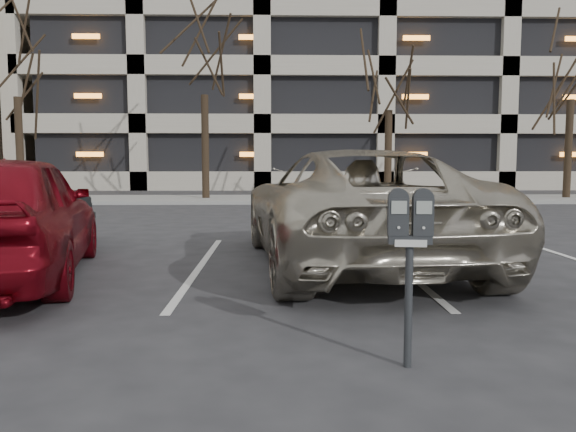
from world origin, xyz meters
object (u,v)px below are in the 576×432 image
object	(u,v)px
tree_d	(574,37)
parking_meter	(410,234)
suv_silver	(353,207)
tree_c	(390,54)
car_red	(3,216)
tree_a	(14,32)
tree_b	(204,29)

from	to	relation	value
tree_d	parking_meter	bearing A→B (deg)	-120.46
parking_meter	suv_silver	world-z (taller)	suv_silver
tree_c	parking_meter	distance (m)	18.58
car_red	parking_meter	bearing A→B (deg)	131.76
car_red	tree_c	bearing A→B (deg)	-130.53
tree_a	car_red	xyz separation A→B (m)	(6.32, -14.63, -5.49)
suv_silver	tree_b	bearing A→B (deg)	-80.00
tree_c	suv_silver	size ratio (longest dim) A/B	1.25
tree_a	tree_b	world-z (taller)	tree_b
tree_c	suv_silver	bearing A→B (deg)	-103.41
suv_silver	car_red	world-z (taller)	suv_silver
tree_c	suv_silver	xyz separation A→B (m)	(-3.23, -13.55, -4.72)
tree_d	tree_a	bearing A→B (deg)	180.00
tree_d	suv_silver	xyz separation A→B (m)	(-10.23, -13.55, -5.41)
tree_a	tree_d	bearing A→B (deg)	0.00
tree_b	tree_c	world-z (taller)	tree_b
suv_silver	parking_meter	bearing A→B (deg)	82.12
tree_a	car_red	size ratio (longest dim) A/B	1.83
tree_a	parking_meter	world-z (taller)	tree_a
parking_meter	tree_b	bearing A→B (deg)	107.73
parking_meter	suv_silver	bearing A→B (deg)	93.89
tree_d	parking_meter	world-z (taller)	tree_d
suv_silver	tree_c	bearing A→B (deg)	-108.95
tree_b	tree_c	distance (m)	7.06
tree_a	tree_c	bearing A→B (deg)	0.00
suv_silver	tree_a	bearing A→B (deg)	-57.06
tree_d	suv_silver	distance (m)	17.82
tree_c	car_red	size ratio (longest dim) A/B	1.61
tree_c	tree_d	world-z (taller)	tree_d
tree_a	car_red	bearing A→B (deg)	-66.66
tree_b	car_red	xyz separation A→B (m)	(-0.68, -14.63, -5.64)
tree_c	car_red	xyz separation A→B (m)	(-7.68, -14.63, -4.73)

